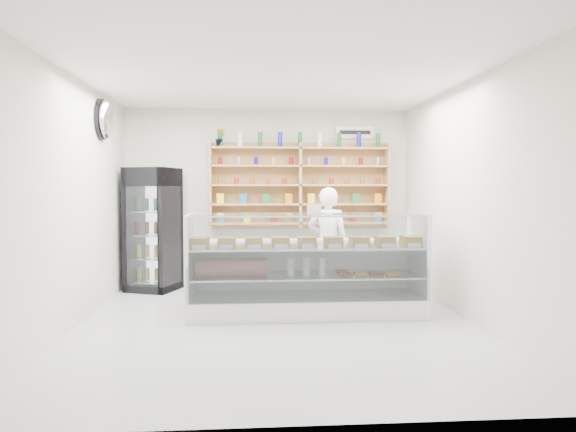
{
  "coord_description": "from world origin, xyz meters",
  "views": [
    {
      "loc": [
        -0.28,
        -5.73,
        1.54
      ],
      "look_at": [
        0.21,
        0.9,
        1.19
      ],
      "focal_mm": 32.0,
      "sensor_mm": 36.0,
      "label": 1
    }
  ],
  "objects": [
    {
      "name": "security_mirror",
      "position": [
        -2.17,
        1.2,
        2.45
      ],
      "size": [
        0.15,
        0.5,
        0.5
      ],
      "primitive_type": "ellipsoid",
      "color": "silver",
      "rests_on": "left_wall"
    },
    {
      "name": "drinks_cooler",
      "position": [
        -1.75,
        2.14,
        0.93
      ],
      "size": [
        0.85,
        0.84,
        1.86
      ],
      "rotation": [
        0.0,
        0.0,
        -0.35
      ],
      "color": "black",
      "rests_on": "floor"
    },
    {
      "name": "shop_worker",
      "position": [
        0.8,
        1.36,
        0.78
      ],
      "size": [
        0.66,
        0.54,
        1.57
      ],
      "primitive_type": "imported",
      "rotation": [
        0.0,
        0.0,
        2.81
      ],
      "color": "white",
      "rests_on": "floor"
    },
    {
      "name": "wall_shelving",
      "position": [
        0.5,
        2.34,
        1.59
      ],
      "size": [
        2.84,
        0.28,
        1.33
      ],
      "color": "tan",
      "rests_on": "back_wall"
    },
    {
      "name": "room",
      "position": [
        0.0,
        0.0,
        1.4
      ],
      "size": [
        5.0,
        5.0,
        5.0
      ],
      "color": "#ADAEB2",
      "rests_on": "ground"
    },
    {
      "name": "wall_sign",
      "position": [
        1.4,
        2.47,
        2.45
      ],
      "size": [
        0.62,
        0.03,
        0.2
      ],
      "primitive_type": "cube",
      "color": "white",
      "rests_on": "back_wall"
    },
    {
      "name": "display_counter",
      "position": [
        0.39,
        0.47,
        0.35
      ],
      "size": [
        2.85,
        0.85,
        1.24
      ],
      "color": "white",
      "rests_on": "floor"
    },
    {
      "name": "potted_plant",
      "position": [
        -0.75,
        2.34,
        2.33
      ],
      "size": [
        0.19,
        0.17,
        0.28
      ],
      "primitive_type": "imported",
      "rotation": [
        0.0,
        0.0,
        -0.39
      ],
      "color": "#1E6626",
      "rests_on": "wall_shelving"
    }
  ]
}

